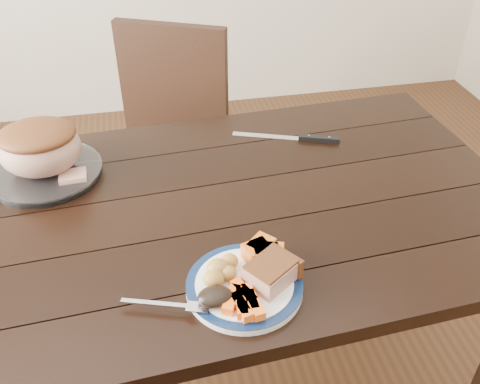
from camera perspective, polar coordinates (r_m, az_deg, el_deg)
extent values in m
plane|color=#472B16|center=(1.90, -2.64, -19.65)|extent=(4.00, 4.00, 0.00)
cube|color=black|center=(1.35, -3.50, -2.28)|extent=(1.65, 1.00, 0.04)
cube|color=black|center=(2.07, 14.43, -0.78)|extent=(0.07, 0.07, 0.71)
cube|color=black|center=(2.04, -8.45, 2.62)|extent=(0.56, 0.56, 0.04)
cube|color=black|center=(2.07, -7.14, 11.39)|extent=(0.40, 0.21, 0.46)
cube|color=black|center=(2.26, -2.09, -0.38)|extent=(0.04, 0.04, 0.43)
cube|color=black|center=(2.00, -4.78, -6.46)|extent=(0.04, 0.04, 0.43)
cube|color=black|center=(2.37, -10.53, 0.84)|extent=(0.04, 0.04, 0.43)
cube|color=black|center=(2.12, -14.15, -4.75)|extent=(0.04, 0.04, 0.43)
cylinder|color=white|center=(1.13, 0.47, -10.05)|extent=(0.24, 0.24, 0.02)
torus|color=#0D1F42|center=(1.12, 0.47, -9.76)|extent=(0.24, 0.24, 0.02)
cylinder|color=white|center=(1.53, -19.94, 1.89)|extent=(0.29, 0.29, 0.02)
cube|color=tan|center=(1.11, 3.29, -8.59)|extent=(0.13, 0.12, 0.04)
ellipsoid|color=gold|center=(1.10, -2.83, -9.25)|extent=(0.04, 0.04, 0.04)
ellipsoid|color=gold|center=(1.14, -1.17, -7.42)|extent=(0.04, 0.04, 0.03)
ellipsoid|color=gold|center=(1.12, -2.37, -8.12)|extent=(0.05, 0.04, 0.04)
ellipsoid|color=gold|center=(1.12, -1.32, -8.62)|extent=(0.04, 0.03, 0.03)
cube|color=orange|center=(1.07, -0.89, -11.41)|extent=(0.05, 0.07, 0.02)
cube|color=orange|center=(1.06, 0.15, -12.14)|extent=(0.04, 0.07, 0.02)
cube|color=orange|center=(1.08, 1.08, -11.30)|extent=(0.02, 0.07, 0.02)
cube|color=orange|center=(1.07, 0.22, -11.79)|extent=(0.03, 0.07, 0.02)
cube|color=orange|center=(1.09, 0.40, -10.67)|extent=(0.05, 0.07, 0.02)
cube|color=orange|center=(1.07, 1.54, -11.97)|extent=(0.03, 0.07, 0.02)
cube|color=orange|center=(1.17, 2.26, -5.98)|extent=(0.07, 0.07, 0.04)
cube|color=orange|center=(1.15, 3.28, -6.71)|extent=(0.07, 0.06, 0.04)
cube|color=orange|center=(1.15, 2.90, -6.89)|extent=(0.06, 0.05, 0.04)
cube|color=orange|center=(1.16, 1.81, -6.45)|extent=(0.07, 0.06, 0.04)
ellipsoid|color=black|center=(1.07, -2.68, -11.08)|extent=(0.07, 0.05, 0.03)
cube|color=silver|center=(1.09, -9.00, -11.72)|extent=(0.14, 0.05, 0.00)
cube|color=silver|center=(1.08, -4.53, -12.19)|extent=(0.05, 0.04, 0.00)
ellipsoid|color=tan|center=(1.49, -20.55, 4.32)|extent=(0.21, 0.18, 0.14)
cube|color=tan|center=(1.47, -17.39, 1.60)|extent=(0.07, 0.06, 0.02)
cube|color=silver|center=(1.62, 2.72, 5.97)|extent=(0.20, 0.09, 0.00)
cube|color=black|center=(1.61, 8.41, 5.65)|extent=(0.12, 0.06, 0.01)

